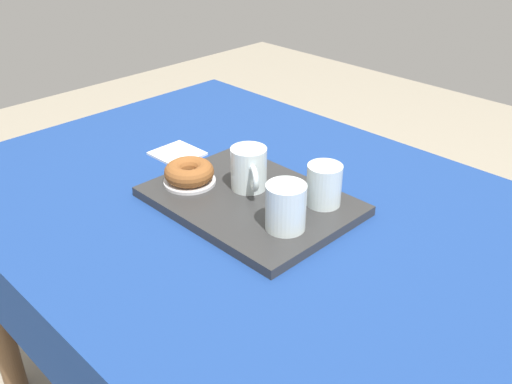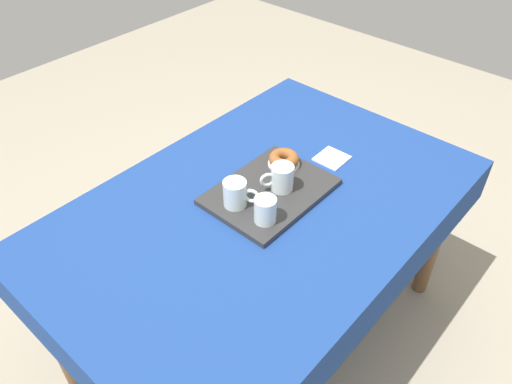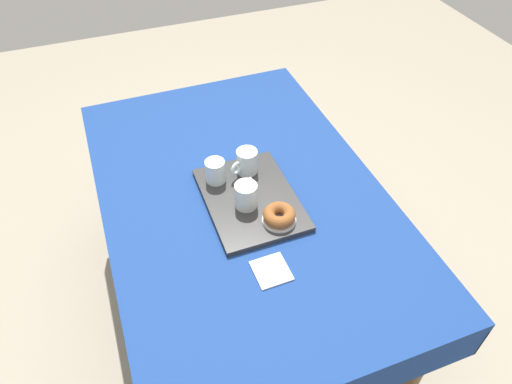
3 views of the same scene
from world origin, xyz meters
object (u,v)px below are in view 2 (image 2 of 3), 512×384
(tea_mug_left, at_px, (282,178))
(water_glass_near, at_px, (265,211))
(tea_mug_right, at_px, (236,194))
(serving_tray, at_px, (270,192))
(paper_napkin, at_px, (332,158))
(dining_table, at_px, (262,221))
(sugar_donut_left, at_px, (284,159))
(donut_plate_left, at_px, (284,164))

(tea_mug_left, relative_size, water_glass_near, 1.25)
(tea_mug_right, bearing_deg, water_glass_near, -86.84)
(serving_tray, distance_m, tea_mug_right, 0.15)
(serving_tray, distance_m, paper_napkin, 0.31)
(dining_table, xyz_separation_m, tea_mug_left, (0.08, -0.01, 0.15))
(tea_mug_left, bearing_deg, paper_napkin, -3.70)
(tea_mug_right, relative_size, sugar_donut_left, 1.02)
(tea_mug_left, xyz_separation_m, sugar_donut_left, (0.11, 0.08, -0.02))
(donut_plate_left, relative_size, sugar_donut_left, 1.05)
(sugar_donut_left, bearing_deg, dining_table, -161.28)
(tea_mug_left, distance_m, water_glass_near, 0.17)
(tea_mug_right, relative_size, donut_plate_left, 0.97)
(tea_mug_left, xyz_separation_m, tea_mug_right, (-0.16, 0.06, 0.00))
(water_glass_near, height_order, sugar_donut_left, water_glass_near)
(tea_mug_left, bearing_deg, tea_mug_right, 159.78)
(water_glass_near, bearing_deg, tea_mug_right, 93.16)
(donut_plate_left, bearing_deg, tea_mug_right, -176.28)
(serving_tray, xyz_separation_m, donut_plate_left, (0.14, 0.05, 0.01))
(tea_mug_left, bearing_deg, dining_table, 171.59)
(serving_tray, height_order, donut_plate_left, donut_plate_left)
(serving_tray, xyz_separation_m, tea_mug_left, (0.03, -0.03, 0.05))
(dining_table, distance_m, serving_tray, 0.11)
(tea_mug_left, height_order, sugar_donut_left, tea_mug_left)
(water_glass_near, bearing_deg, tea_mug_left, 21.57)
(dining_table, height_order, donut_plate_left, donut_plate_left)
(paper_napkin, bearing_deg, tea_mug_right, 169.98)
(sugar_donut_left, bearing_deg, tea_mug_right, -176.28)
(serving_tray, relative_size, paper_napkin, 3.77)
(sugar_donut_left, bearing_deg, paper_napkin, -29.34)
(dining_table, distance_m, tea_mug_left, 0.17)
(tea_mug_right, xyz_separation_m, donut_plate_left, (0.27, 0.02, -0.04))
(dining_table, xyz_separation_m, sugar_donut_left, (0.19, 0.07, 0.13))
(serving_tray, bearing_deg, paper_napkin, -8.05)
(donut_plate_left, height_order, paper_napkin, donut_plate_left)
(tea_mug_right, bearing_deg, tea_mug_left, -20.22)
(tea_mug_right, xyz_separation_m, water_glass_near, (0.01, -0.12, -0.00))
(tea_mug_left, bearing_deg, donut_plate_left, 35.62)
(donut_plate_left, bearing_deg, serving_tray, -159.39)
(sugar_donut_left, xyz_separation_m, paper_napkin, (0.17, -0.10, -0.05))
(tea_mug_left, height_order, donut_plate_left, tea_mug_left)
(serving_tray, distance_m, donut_plate_left, 0.15)
(tea_mug_right, distance_m, donut_plate_left, 0.28)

